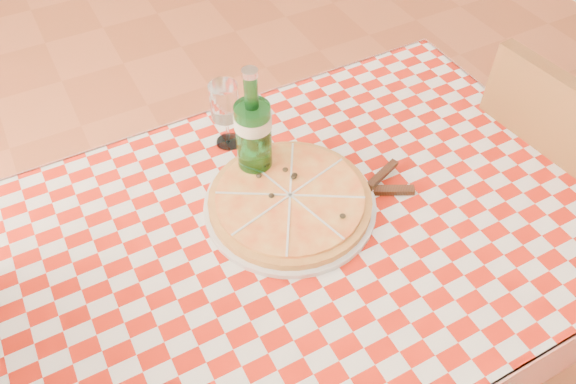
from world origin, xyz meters
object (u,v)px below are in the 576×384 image
object	(u,v)px
dining_table	(308,253)
pizza_plate	(290,200)
chair_near	(550,194)
wine_glass	(226,115)
water_bottle	(253,127)

from	to	relation	value
dining_table	pizza_plate	distance (m)	0.14
chair_near	wine_glass	xyz separation A→B (m)	(-0.77, 0.39, 0.30)
pizza_plate	water_bottle	size ratio (longest dim) A/B	1.30
dining_table	pizza_plate	world-z (taller)	pizza_plate
dining_table	wine_glass	bearing A→B (deg)	98.13
dining_table	chair_near	xyz separation A→B (m)	(0.72, -0.07, -0.11)
wine_glass	water_bottle	bearing A→B (deg)	-84.57
dining_table	chair_near	size ratio (longest dim) A/B	1.26
water_bottle	wine_glass	distance (m)	0.14
dining_table	water_bottle	distance (m)	0.31
pizza_plate	water_bottle	distance (m)	0.17
chair_near	pizza_plate	bearing A→B (deg)	164.52
chair_near	dining_table	bearing A→B (deg)	169.53
water_bottle	dining_table	bearing A→B (deg)	-80.10
chair_near	water_bottle	world-z (taller)	water_bottle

